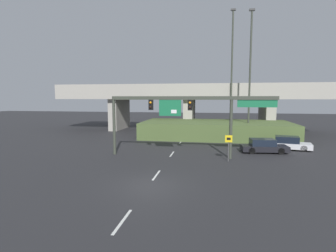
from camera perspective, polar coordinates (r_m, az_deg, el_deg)
name	(u,v)px	position (r m, az deg, el deg)	size (l,w,h in m)	color
ground_plane	(149,185)	(16.90, -4.07, -12.62)	(160.00, 160.00, 0.00)	#262628
lane_markings	(177,147)	(28.91, 1.94, -4.66)	(0.14, 37.57, 0.01)	silver
signal_gantry	(185,108)	(23.75, 3.71, 3.92)	(14.92, 0.44, 5.57)	#383D33
speed_limit_sign	(229,144)	(22.84, 13.05, -3.85)	(0.60, 0.11, 2.33)	#4C4C4C
highway_light_pole_near	(250,73)	(35.81, 17.42, 11.01)	(0.70, 0.36, 16.49)	#383D33
highway_light_pole_far	(232,71)	(39.11, 13.70, 11.59)	(0.70, 0.36, 17.72)	#383D33
overpass_bridge	(190,99)	(43.54, 4.73, 5.90)	(43.09, 8.76, 7.54)	#A39E93
grass_embankment	(216,129)	(36.60, 10.35, -0.75)	(19.88, 9.17, 2.16)	#4C6033
parked_sedan_near_right	(264,146)	(27.83, 20.08, -4.14)	(4.61, 2.23, 1.36)	black
parked_sedan_mid_right	(288,143)	(30.42, 24.66, -3.45)	(4.65, 2.57, 1.39)	silver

